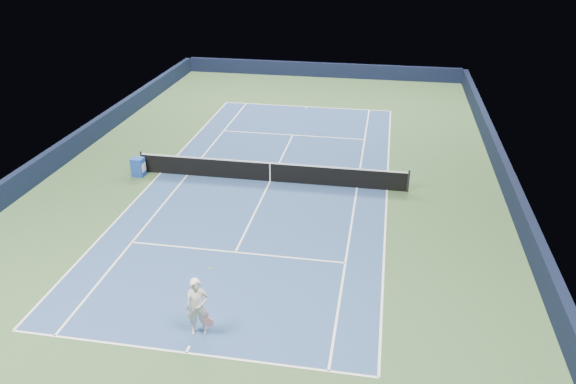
# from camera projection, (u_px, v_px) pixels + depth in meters

# --- Properties ---
(ground) EXTENTS (40.00, 40.00, 0.00)m
(ground) POSITION_uv_depth(u_px,v_px,m) (270.00, 181.00, 26.62)
(ground) COLOR #314E2A
(ground) RESTS_ON ground
(wall_far) EXTENTS (22.00, 0.35, 1.10)m
(wall_far) POSITION_uv_depth(u_px,v_px,m) (322.00, 70.00, 43.91)
(wall_far) COLOR black
(wall_far) RESTS_ON ground
(wall_right) EXTENTS (0.35, 40.00, 1.10)m
(wall_right) POSITION_uv_depth(u_px,v_px,m) (511.00, 188.00, 24.67)
(wall_right) COLOR black
(wall_right) RESTS_ON ground
(wall_left) EXTENTS (0.35, 40.00, 1.10)m
(wall_left) POSITION_uv_depth(u_px,v_px,m) (59.00, 155.00, 28.09)
(wall_left) COLOR black
(wall_left) RESTS_ON ground
(court_surface) EXTENTS (10.97, 23.77, 0.01)m
(court_surface) POSITION_uv_depth(u_px,v_px,m) (270.00, 181.00, 26.62)
(court_surface) COLOR navy
(court_surface) RESTS_ON ground
(baseline_far) EXTENTS (10.97, 0.08, 0.00)m
(baseline_far) POSITION_uv_depth(u_px,v_px,m) (307.00, 107.00, 37.13)
(baseline_far) COLOR white
(baseline_far) RESTS_ON ground
(baseline_near) EXTENTS (10.97, 0.08, 0.00)m
(baseline_near) POSITION_uv_depth(u_px,v_px,m) (186.00, 353.00, 16.11)
(baseline_near) COLOR white
(baseline_near) RESTS_ON ground
(sideline_doubles_right) EXTENTS (0.08, 23.77, 0.00)m
(sideline_doubles_right) POSITION_uv_depth(u_px,v_px,m) (387.00, 190.00, 25.75)
(sideline_doubles_right) COLOR white
(sideline_doubles_right) RESTS_ON ground
(sideline_doubles_left) EXTENTS (0.08, 23.77, 0.00)m
(sideline_doubles_left) POSITION_uv_depth(u_px,v_px,m) (161.00, 173.00, 27.48)
(sideline_doubles_left) COLOR white
(sideline_doubles_left) RESTS_ON ground
(sideline_singles_right) EXTENTS (0.08, 23.77, 0.00)m
(sideline_singles_right) POSITION_uv_depth(u_px,v_px,m) (357.00, 188.00, 25.97)
(sideline_singles_right) COLOR white
(sideline_singles_right) RESTS_ON ground
(sideline_singles_left) EXTENTS (0.08, 23.77, 0.00)m
(sideline_singles_left) POSITION_uv_depth(u_px,v_px,m) (187.00, 175.00, 27.27)
(sideline_singles_left) COLOR white
(sideline_singles_left) RESTS_ON ground
(service_line_far) EXTENTS (8.23, 0.08, 0.00)m
(service_line_far) POSITION_uv_depth(u_px,v_px,m) (293.00, 135.00, 32.28)
(service_line_far) COLOR white
(service_line_far) RESTS_ON ground
(service_line_near) EXTENTS (8.23, 0.08, 0.00)m
(service_line_near) POSITION_uv_depth(u_px,v_px,m) (235.00, 252.00, 20.96)
(service_line_near) COLOR white
(service_line_near) RESTS_ON ground
(center_service_line) EXTENTS (0.08, 12.80, 0.00)m
(center_service_line) POSITION_uv_depth(u_px,v_px,m) (270.00, 181.00, 26.62)
(center_service_line) COLOR white
(center_service_line) RESTS_ON ground
(center_mark_far) EXTENTS (0.08, 0.30, 0.00)m
(center_mark_far) POSITION_uv_depth(u_px,v_px,m) (306.00, 107.00, 37.00)
(center_mark_far) COLOR white
(center_mark_far) RESTS_ON ground
(center_mark_near) EXTENTS (0.08, 0.30, 0.00)m
(center_mark_near) POSITION_uv_depth(u_px,v_px,m) (188.00, 349.00, 16.24)
(center_mark_near) COLOR white
(center_mark_near) RESTS_ON ground
(tennis_net) EXTENTS (12.90, 0.10, 1.07)m
(tennis_net) POSITION_uv_depth(u_px,v_px,m) (270.00, 172.00, 26.40)
(tennis_net) COLOR black
(tennis_net) RESTS_ON ground
(sponsor_cube) EXTENTS (0.59, 0.53, 0.91)m
(sponsor_cube) POSITION_uv_depth(u_px,v_px,m) (138.00, 167.00, 27.02)
(sponsor_cube) COLOR #1B3FA6
(sponsor_cube) RESTS_ON ground
(tennis_player) EXTENTS (0.89, 1.36, 1.90)m
(tennis_player) POSITION_uv_depth(u_px,v_px,m) (198.00, 307.00, 16.51)
(tennis_player) COLOR silver
(tennis_player) RESTS_ON ground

